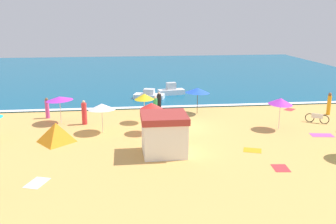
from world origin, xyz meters
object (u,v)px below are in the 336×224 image
(beachgoer_4, at_px, (155,106))
(beachgoer_9, at_px, (47,108))
(lifeguard_cabana, at_px, (164,134))
(beach_umbrella_0, at_px, (281,101))
(beach_umbrella_1, at_px, (102,107))
(parked_bicycle, at_px, (317,118))
(beachgoer_2, at_px, (329,104))
(beachgoer_3, at_px, (84,113))
(beach_umbrella_2, at_px, (144,97))
(beach_tent, at_px, (56,132))
(beach_umbrella_4, at_px, (198,90))
(small_boat_1, at_px, (149,95))
(small_boat_0, at_px, (171,91))
(beachgoer_6, at_px, (159,102))
(beach_umbrella_3, at_px, (60,99))
(beach_umbrella_6, at_px, (151,106))

(beachgoer_4, xyz_separation_m, beachgoer_9, (-8.92, -0.13, 0.07))
(lifeguard_cabana, xyz_separation_m, beachgoer_9, (-8.66, 9.28, -0.46))
(beach_umbrella_0, height_order, beach_umbrella_1, beach_umbrella_0)
(parked_bicycle, height_order, beachgoer_2, beachgoer_2)
(beachgoer_3, relative_size, beachgoer_4, 1.19)
(beach_umbrella_2, xyz_separation_m, beach_tent, (-6.12, -4.05, -1.42))
(beach_umbrella_4, xyz_separation_m, parked_bicycle, (8.85, -3.94, -1.65))
(beachgoer_4, height_order, beachgoer_9, beachgoer_9)
(lifeguard_cabana, distance_m, beachgoer_4, 9.42)
(parked_bicycle, height_order, beachgoer_9, beachgoer_9)
(beach_umbrella_1, bearing_deg, beach_tent, -149.12)
(lifeguard_cabana, bearing_deg, beachgoer_4, 88.42)
(beach_umbrella_0, relative_size, small_boat_1, 0.74)
(beach_tent, bearing_deg, parked_bicycle, 6.76)
(beach_umbrella_0, bearing_deg, small_boat_0, 116.62)
(lifeguard_cabana, distance_m, parked_bicycle, 13.84)
(lifeguard_cabana, relative_size, beach_umbrella_4, 0.96)
(parked_bicycle, relative_size, beachgoer_3, 0.78)
(lifeguard_cabana, height_order, beachgoer_9, lifeguard_cabana)
(beach_umbrella_1, bearing_deg, beachgoer_6, 49.96)
(lifeguard_cabana, height_order, beach_umbrella_1, lifeguard_cabana)
(beach_umbrella_3, distance_m, beachgoer_4, 7.89)
(beachgoer_4, distance_m, beachgoer_6, 1.02)
(lifeguard_cabana, relative_size, beachgoer_4, 1.73)
(lifeguard_cabana, xyz_separation_m, small_boat_1, (0.14, 15.39, -0.86))
(beach_umbrella_4, distance_m, parked_bicycle, 9.82)
(beach_umbrella_4, distance_m, beachgoer_3, 9.66)
(beach_tent, height_order, beachgoer_6, beachgoer_6)
(parked_bicycle, bearing_deg, beachgoer_4, 162.07)
(small_boat_1, bearing_deg, beachgoer_3, -123.95)
(parked_bicycle, xyz_separation_m, beachgoer_9, (-21.38, 3.91, 0.43))
(beach_tent, relative_size, beachgoer_3, 1.28)
(beachgoer_2, distance_m, beachgoer_4, 14.77)
(beach_umbrella_2, xyz_separation_m, beachgoer_3, (-4.66, -0.01, -1.19))
(beach_umbrella_2, height_order, beach_umbrella_6, beach_umbrella_2)
(beach_umbrella_1, relative_size, parked_bicycle, 1.62)
(beachgoer_9, bearing_deg, beach_umbrella_4, 0.14)
(beach_umbrella_2, xyz_separation_m, parked_bicycle, (13.52, -1.72, -1.70))
(lifeguard_cabana, distance_m, beach_tent, 7.59)
(beachgoer_4, xyz_separation_m, small_boat_1, (-0.12, 5.99, -0.32))
(beachgoer_2, height_order, beachgoer_3, beachgoer_2)
(beach_umbrella_0, relative_size, beachgoer_4, 1.50)
(parked_bicycle, relative_size, beachgoer_6, 0.84)
(small_boat_1, bearing_deg, beach_umbrella_6, -92.95)
(beach_umbrella_4, bearing_deg, small_boat_0, 99.48)
(beachgoer_3, bearing_deg, beachgoer_2, 1.51)
(beach_umbrella_2, relative_size, beachgoer_4, 1.46)
(beachgoer_4, relative_size, small_boat_1, 0.49)
(beachgoer_6, relative_size, small_boat_0, 0.62)
(beachgoer_3, bearing_deg, beachgoer_6, 27.88)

